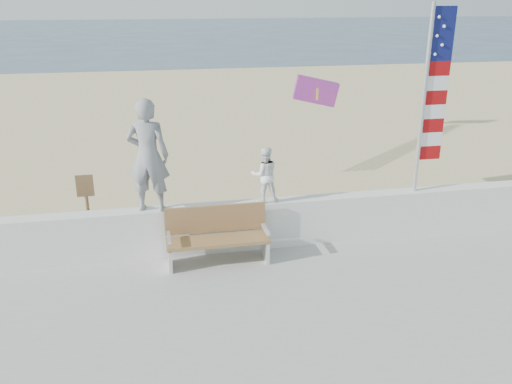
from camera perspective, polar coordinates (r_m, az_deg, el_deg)
The scene contains 9 objects.
ground at distance 8.71m, azimuth 1.08°, elevation -12.52°, with size 220.00×220.00×0.00m, color #2E455C.
sand at distance 16.89m, azimuth -5.51°, elevation 4.00°, with size 90.00×40.00×0.08m, color beige.
seawall at distance 10.14m, azimuth -1.33°, elevation -3.52°, with size 30.00×0.35×0.90m, color white.
adult at distance 9.52m, azimuth -11.30°, elevation 3.77°, with size 0.73×0.48×2.00m, color gray.
child at distance 9.87m, azimuth 0.92°, elevation 1.83°, with size 0.50×0.39×1.04m, color white.
bench at distance 9.64m, azimuth -4.11°, elevation -4.51°, with size 1.80×0.57×1.00m.
flag at distance 10.63m, azimuth 17.91°, elevation 9.94°, with size 0.50×0.08×3.50m.
parafoil_kite at distance 11.70m, azimuth 6.42°, elevation 10.51°, with size 1.00×0.42×0.67m.
sign at distance 10.74m, azimuth -17.36°, elevation -1.29°, with size 0.32×0.07×1.46m.
Camera 1 is at (-1.61, -7.16, 4.69)m, focal length 38.00 mm.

